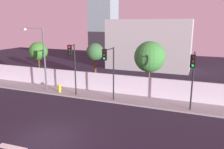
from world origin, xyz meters
name	(u,v)px	position (x,y,z in m)	size (l,w,h in m)	color
ground_plane	(48,138)	(0.00, 0.00, 0.00)	(80.00, 80.00, 0.00)	#241E2C
sidewalk	(103,96)	(0.00, 8.20, 0.07)	(36.00, 2.40, 0.15)	gray
perimeter_wall	(108,83)	(0.00, 9.49, 1.05)	(36.00, 0.18, 1.80)	silver
traffic_light_left	(193,70)	(7.74, 6.68, 3.49)	(0.35, 1.84, 4.54)	black
traffic_light_center	(72,59)	(-2.42, 7.08, 3.61)	(0.35, 1.13, 4.77)	black
traffic_light_right	(109,63)	(1.26, 6.71, 3.56)	(0.41, 1.81, 4.64)	black
street_lamp_curbside	(41,53)	(-6.06, 7.43, 3.90)	(0.92, 2.23, 6.22)	#4C4C51
fire_hydrant	(59,88)	(-4.33, 7.62, 0.60)	(0.44, 0.26, 0.84)	gold
roadside_tree_leftmost	(38,51)	(-9.41, 11.05, 3.53)	(2.15, 2.15, 4.64)	brown
roadside_tree_midleft	(95,52)	(-2.08, 11.05, 3.76)	(1.85, 1.85, 4.74)	brown
roadside_tree_midright	(150,57)	(3.72, 11.05, 3.60)	(2.98, 2.98, 5.10)	brown
low_building_distant	(149,44)	(1.05, 23.49, 3.65)	(12.07, 6.00, 7.30)	#A6A6A6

